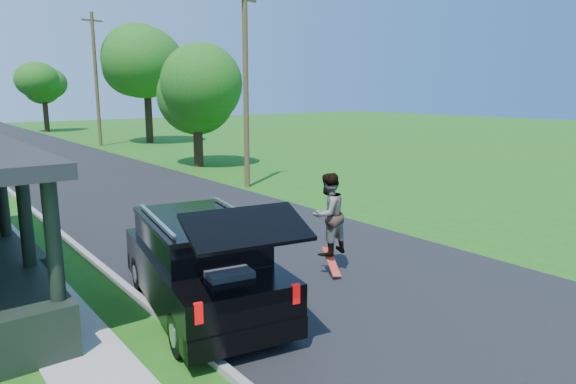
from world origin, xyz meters
TOP-DOWN VIEW (x-y plane):
  - ground at (0.00, 0.00)m, footprint 140.00×140.00m
  - street at (0.00, 20.00)m, footprint 8.00×120.00m
  - black_suv at (-3.20, 1.50)m, footprint 2.80×5.40m
  - skateboarder at (0.01, 1.50)m, footprint 1.00×0.82m
  - skateboard at (-0.03, 1.31)m, footprint 0.40×0.67m
  - tree_right_near at (5.74, 18.75)m, footprint 5.07×5.21m
  - tree_right_mid at (8.90, 33.22)m, footprint 6.89×7.02m
  - tree_right_far at (4.98, 50.43)m, footprint 5.16×4.87m
  - utility_pole_near at (4.50, 11.80)m, footprint 1.39×0.50m
  - utility_pole_far at (4.95, 33.16)m, footprint 1.60×0.29m

SIDE VIEW (x-z plane):
  - ground at x=0.00m, z-range 0.00..0.00m
  - street at x=0.00m, z-range -0.01..0.01m
  - skateboard at x=-0.03m, z-range 0.05..0.60m
  - black_suv at x=-3.20m, z-range -0.28..2.11m
  - skateboarder at x=0.01m, z-range 0.47..2.35m
  - tree_right_near at x=5.74m, z-range 0.97..7.53m
  - utility_pole_near at x=4.50m, z-range 0.13..8.51m
  - tree_right_far at x=4.98m, z-range 1.25..8.54m
  - utility_pole_far at x=4.95m, z-range 0.14..9.98m
  - tree_right_mid at x=8.90m, z-range 1.60..11.20m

